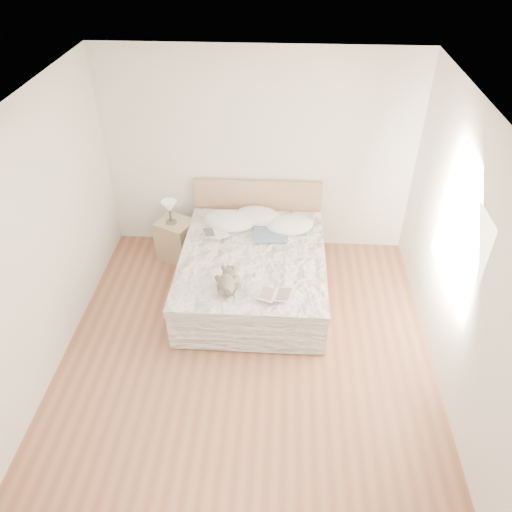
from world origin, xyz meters
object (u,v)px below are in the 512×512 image
at_px(table_lamp, 169,208).
at_px(teddy_bear, 226,287).
at_px(photo_book, 215,234).
at_px(bed, 253,269).
at_px(childrens_book, 275,295).
at_px(nightstand, 176,239).

bearing_deg(table_lamp, teddy_bear, -57.33).
bearing_deg(photo_book, bed, -47.97).
relative_size(photo_book, childrens_book, 0.91).
distance_m(nightstand, childrens_book, 2.02).
bearing_deg(childrens_book, table_lamp, 147.23).
relative_size(nightstand, teddy_bear, 1.66).
relative_size(photo_book, teddy_bear, 0.97).
bearing_deg(photo_book, childrens_book, -72.98).
bearing_deg(nightstand, photo_book, -30.04).
bearing_deg(bed, nightstand, 150.12).
distance_m(nightstand, photo_book, 0.77).
xyz_separation_m(table_lamp, teddy_bear, (0.88, -1.37, -0.14)).
bearing_deg(bed, childrens_book, -70.55).
height_order(bed, nightstand, bed).
height_order(table_lamp, photo_book, table_lamp).
bearing_deg(childrens_book, photo_book, 137.95).
bearing_deg(nightstand, table_lamp, -158.74).
distance_m(photo_book, teddy_bear, 1.07).
distance_m(bed, nightstand, 1.25).
relative_size(bed, table_lamp, 6.75).
height_order(photo_book, childrens_book, same).
xyz_separation_m(bed, photo_book, (-0.49, 0.28, 0.32)).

